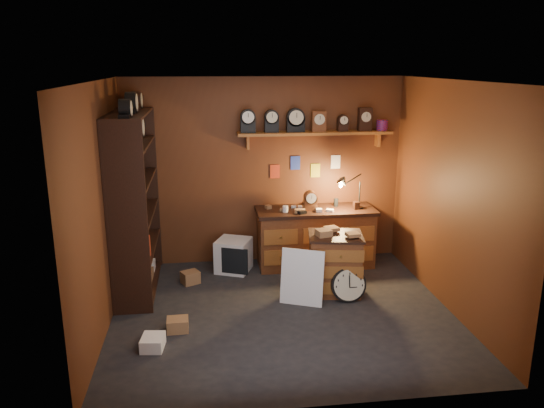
{
  "coord_description": "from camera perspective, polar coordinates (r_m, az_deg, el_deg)",
  "views": [
    {
      "loc": [
        -0.88,
        -5.7,
        2.9
      ],
      "look_at": [
        -0.08,
        0.35,
        1.25
      ],
      "focal_mm": 35.0,
      "sensor_mm": 36.0,
      "label": 1
    }
  ],
  "objects": [
    {
      "name": "floor_box_a",
      "position": [
        6.12,
        -10.11,
        -12.66
      ],
      "size": [
        0.24,
        0.21,
        0.15
      ],
      "primitive_type": "cube",
      "rotation": [
        0.0,
        0.0,
        0.03
      ],
      "color": "olive",
      "rests_on": "ground"
    },
    {
      "name": "workbench",
      "position": [
        7.74,
        4.68,
        -3.23
      ],
      "size": [
        1.71,
        0.66,
        1.36
      ],
      "color": "brown",
      "rests_on": "ground"
    },
    {
      "name": "floor",
      "position": [
        6.46,
        1.16,
        -11.6
      ],
      "size": [
        4.0,
        4.0,
        0.0
      ],
      "primitive_type": "plane",
      "color": "black",
      "rests_on": "ground"
    },
    {
      "name": "mini_fridge",
      "position": [
        7.59,
        -4.15,
        -5.53
      ],
      "size": [
        0.58,
        0.6,
        0.46
      ],
      "rotation": [
        0.0,
        0.0,
        -0.39
      ],
      "color": "silver",
      "rests_on": "ground"
    },
    {
      "name": "room_shell",
      "position": [
        6.0,
        1.51,
        3.76
      ],
      "size": [
        4.02,
        3.62,
        2.71
      ],
      "color": "#582C14",
      "rests_on": "ground"
    },
    {
      "name": "low_cabinet",
      "position": [
        6.88,
        6.78,
        -6.12
      ],
      "size": [
        0.76,
        0.68,
        0.87
      ],
      "rotation": [
        0.0,
        0.0,
        -0.16
      ],
      "color": "brown",
      "rests_on": "ground"
    },
    {
      "name": "floor_box_b",
      "position": [
        5.84,
        -12.7,
        -14.33
      ],
      "size": [
        0.26,
        0.3,
        0.14
      ],
      "primitive_type": "cube",
      "rotation": [
        0.0,
        0.0,
        -0.12
      ],
      "color": "white",
      "rests_on": "ground"
    },
    {
      "name": "big_round_clock",
      "position": [
        6.72,
        8.23,
        -8.59
      ],
      "size": [
        0.44,
        0.15,
        0.44
      ],
      "color": "black",
      "rests_on": "ground"
    },
    {
      "name": "shelving_unit",
      "position": [
        6.94,
        -14.83,
        0.86
      ],
      "size": [
        0.47,
        1.6,
        2.58
      ],
      "color": "black",
      "rests_on": "ground"
    },
    {
      "name": "white_panel",
      "position": [
        6.7,
        3.21,
        -10.58
      ],
      "size": [
        0.54,
        0.34,
        0.7
      ],
      "primitive_type": "cube",
      "rotation": [
        -0.17,
        0.0,
        -0.41
      ],
      "color": "silver",
      "rests_on": "ground"
    },
    {
      "name": "floor_box_c",
      "position": [
        7.29,
        -8.77,
        -7.81
      ],
      "size": [
        0.28,
        0.26,
        0.17
      ],
      "primitive_type": "cube",
      "rotation": [
        0.0,
        0.0,
        0.46
      ],
      "color": "olive",
      "rests_on": "ground"
    }
  ]
}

